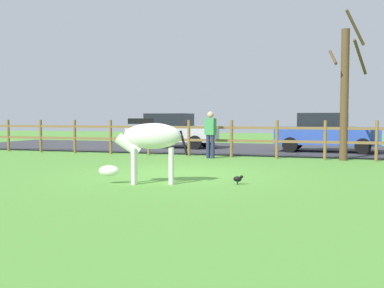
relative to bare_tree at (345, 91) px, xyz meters
name	(u,v)px	position (x,y,z in m)	size (l,w,h in m)	color
ground_plane	(178,174)	(-4.08, -5.01, -2.31)	(60.00, 60.00, 0.00)	#549338
parking_asphalt	(247,149)	(-4.08, 4.29, -2.29)	(28.00, 7.40, 0.05)	#38383D
paddock_fence	(210,136)	(-4.63, -0.01, -1.56)	(21.02, 0.11, 1.33)	brown
bare_tree	(345,91)	(0.00, 0.00, 0.00)	(1.24, 1.02, 4.85)	#513A23
zebra	(149,141)	(-4.10, -6.85, -1.39)	(1.87, 0.90, 1.41)	white
crow_on_grass	(238,179)	(-2.23, -6.41, -2.19)	(0.22, 0.10, 0.20)	black
parked_car_silver	(172,130)	(-7.45, 3.61, -1.47)	(4.01, 1.89, 1.56)	#B7BABF
parked_car_blue	(326,132)	(-0.64, 3.12, -1.47)	(4.08, 2.04, 1.56)	#2D4CAD
visitor_near_fence	(210,132)	(-4.45, -0.57, -1.41)	(0.40, 0.29, 1.64)	#232847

